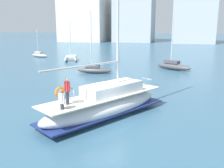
# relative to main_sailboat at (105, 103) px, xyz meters

# --- Properties ---
(ground_plane) EXTENTS (400.00, 400.00, 0.00)m
(ground_plane) POSITION_rel_main_sailboat_xyz_m (0.17, -0.64, -0.91)
(ground_plane) COLOR #38607A
(main_sailboat) EXTENTS (7.14, 9.41, 13.39)m
(main_sailboat) POSITION_rel_main_sailboat_xyz_m (0.00, 0.00, 0.00)
(main_sailboat) COLOR silver
(main_sailboat) RESTS_ON ground
(moored_sloop_near) EXTENTS (4.30, 2.45, 5.38)m
(moored_sloop_near) POSITION_rel_main_sailboat_xyz_m (-21.58, 29.07, -0.45)
(moored_sloop_near) COLOR #B7B2A8
(moored_sloop_near) RESTS_ON ground
(moored_sloop_far) EXTENTS (4.58, 1.33, 7.82)m
(moored_sloop_far) POSITION_rel_main_sailboat_xyz_m (-5.76, 15.09, -0.38)
(moored_sloop_far) COLOR #4C4C51
(moored_sloop_far) RESTS_ON ground
(moored_cutter_right) EXTENTS (3.45, 4.91, 6.60)m
(moored_cutter_right) POSITION_rel_main_sailboat_xyz_m (-13.29, 25.34, -0.37)
(moored_cutter_right) COLOR white
(moored_cutter_right) RESTS_ON ground
(moored_ketch_distant) EXTENTS (5.23, 3.99, 7.47)m
(moored_ketch_distant) POSITION_rel_main_sailboat_xyz_m (4.04, 20.41, -0.34)
(moored_ketch_distant) COLOR #4C4C51
(moored_ketch_distant) RESTS_ON ground
(waterfront_buildings) EXTENTS (76.69, 20.55, 25.68)m
(waterfront_buildings) POSITION_rel_main_sailboat_xyz_m (-10.60, 84.17, 10.13)
(waterfront_buildings) COLOR silver
(waterfront_buildings) RESTS_ON ground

